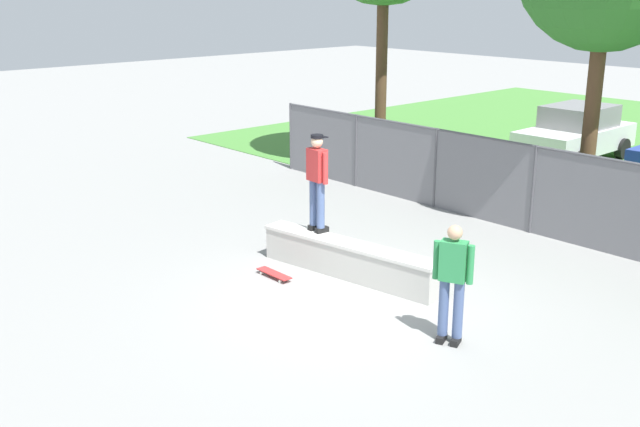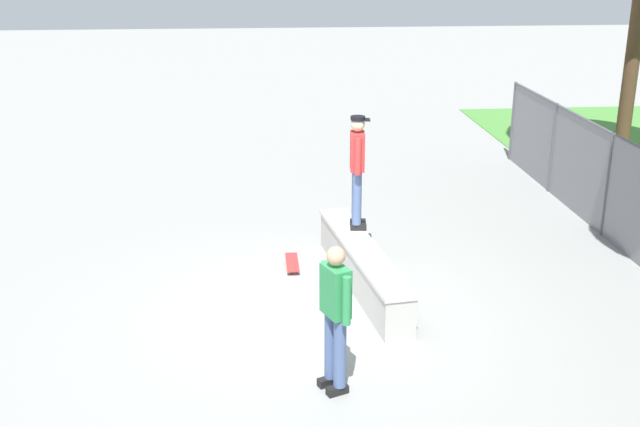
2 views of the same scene
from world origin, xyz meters
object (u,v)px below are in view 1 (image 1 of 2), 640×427
object	(u,v)px
car_white	(576,133)
bystander	(452,279)
skateboard	(274,274)
concrete_ledge	(349,259)
skateboarder	(317,178)

from	to	relation	value
car_white	bystander	xyz separation A→B (m)	(5.13, -12.43, 0.17)
skateboard	bystander	xyz separation A→B (m)	(3.76, 0.31, 0.94)
car_white	concrete_ledge	bearing A→B (deg)	-79.16
skateboarder	skateboard	bearing A→B (deg)	-90.07
car_white	bystander	world-z (taller)	bystander
car_white	skateboarder	bearing A→B (deg)	-83.28
bystander	car_white	bearing A→B (deg)	112.43
skateboard	bystander	size ratio (longest dim) A/B	0.44
skateboarder	car_white	distance (m)	11.80
bystander	concrete_ledge	bearing A→B (deg)	165.84
skateboarder	skateboard	xyz separation A→B (m)	(-0.00, -1.05, -1.61)
skateboard	car_white	size ratio (longest dim) A/B	0.19
skateboarder	bystander	xyz separation A→B (m)	(3.76, -0.74, -0.68)
concrete_ledge	bystander	size ratio (longest dim) A/B	2.05
concrete_ledge	skateboarder	distance (m)	1.61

